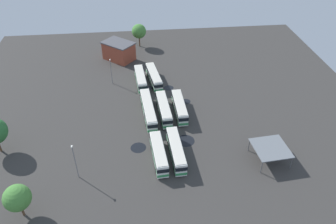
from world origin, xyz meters
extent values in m
plane|color=#383533|center=(0.00, 0.00, 0.00)|extent=(112.65, 112.65, 0.00)
cube|color=silver|center=(-16.00, -1.29, 1.88)|extent=(12.79, 3.09, 3.15)
cube|color=beige|center=(-16.00, -1.29, 3.52)|extent=(12.27, 2.86, 0.14)
cube|color=black|center=(-16.00, -1.29, 2.38)|extent=(12.85, 3.13, 1.01)
cube|color=#2D8C4C|center=(-16.00, -1.29, 0.99)|extent=(12.85, 3.13, 0.63)
cube|color=black|center=(-9.66, -0.99, 2.48)|extent=(0.16, 2.03, 1.16)
cylinder|color=black|center=(-12.13, 0.03, 0.50)|extent=(1.01, 0.35, 1.00)
cylinder|color=black|center=(-12.02, -2.24, 0.50)|extent=(1.01, 0.35, 1.00)
cylinder|color=black|center=(-19.99, -0.35, 0.50)|extent=(1.01, 0.35, 1.00)
cylinder|color=black|center=(-19.88, -2.62, 0.50)|extent=(1.01, 0.35, 1.00)
cube|color=silver|center=(-16.63, 2.62, 1.88)|extent=(11.77, 3.28, 3.15)
cube|color=beige|center=(-16.63, 2.62, 3.52)|extent=(11.29, 3.05, 0.14)
cube|color=black|center=(-16.63, 2.62, 2.38)|extent=(11.83, 3.32, 1.01)
cube|color=#2D8C4C|center=(-16.63, 2.62, 0.99)|extent=(11.83, 3.32, 0.63)
cube|color=black|center=(-10.82, 3.02, 2.48)|extent=(0.20, 2.03, 1.16)
cylinder|color=black|center=(-13.11, 4.00, 0.50)|extent=(1.02, 0.37, 1.00)
cylinder|color=black|center=(-12.95, 1.73, 0.50)|extent=(1.02, 0.37, 1.00)
cylinder|color=black|center=(-20.30, 3.50, 0.50)|extent=(1.02, 0.37, 1.00)
cylinder|color=black|center=(-20.15, 1.23, 0.50)|extent=(1.02, 0.37, 1.00)
cube|color=silver|center=(0.15, -4.24, 1.88)|extent=(12.26, 2.81, 3.15)
cube|color=beige|center=(0.15, -4.24, 3.52)|extent=(11.77, 2.59, 0.14)
cube|color=black|center=(0.15, -4.24, 2.38)|extent=(12.32, 2.84, 1.01)
cube|color=#2D8C4C|center=(0.15, -4.24, 0.99)|extent=(12.32, 2.84, 0.63)
cube|color=black|center=(6.26, -4.08, 2.48)|extent=(0.12, 2.03, 1.16)
cylinder|color=black|center=(3.90, -3.00, 0.50)|extent=(1.01, 0.33, 1.00)
cylinder|color=black|center=(3.96, -5.28, 0.50)|extent=(1.01, 0.33, 1.00)
cylinder|color=black|center=(-3.66, -3.21, 0.50)|extent=(1.01, 0.33, 1.00)
cylinder|color=black|center=(-3.60, -5.48, 0.50)|extent=(1.01, 0.33, 1.00)
cube|color=silver|center=(-0.25, -0.08, 1.88)|extent=(12.85, 3.22, 3.15)
cube|color=beige|center=(-0.25, -0.08, 3.52)|extent=(12.33, 3.00, 0.14)
cube|color=black|center=(-0.25, -0.08, 2.38)|extent=(12.91, 3.27, 1.01)
cube|color=#2D8C4C|center=(-0.25, -0.08, 0.99)|extent=(12.91, 3.27, 0.63)
cube|color=black|center=(6.12, 0.30, 2.48)|extent=(0.18, 2.03, 1.16)
cylinder|color=black|center=(3.62, 1.29, 0.50)|extent=(1.02, 0.36, 1.00)
cylinder|color=black|center=(3.76, -0.98, 0.50)|extent=(1.02, 0.36, 1.00)
cylinder|color=black|center=(-4.25, 0.82, 0.50)|extent=(1.02, 0.36, 1.00)
cylinder|color=black|center=(-4.12, -1.45, 0.50)|extent=(1.02, 0.36, 1.00)
cube|color=silver|center=(-0.12, 3.95, 1.88)|extent=(15.45, 3.66, 3.15)
cube|color=beige|center=(-0.12, 3.95, 3.52)|extent=(14.83, 3.42, 0.14)
cube|color=black|center=(-0.12, 3.95, 2.38)|extent=(15.53, 3.70, 1.01)
cube|color=#2D8C4C|center=(-0.12, 3.95, 0.99)|extent=(15.53, 3.70, 0.63)
cube|color=black|center=(7.53, 4.54, 2.48)|extent=(0.22, 2.03, 1.16)
cube|color=#47474C|center=(-1.80, 3.81, 1.88)|extent=(1.09, 2.59, 3.03)
cylinder|color=black|center=(4.53, 5.45, 0.50)|extent=(1.02, 0.38, 1.00)
cylinder|color=black|center=(4.70, 3.18, 0.50)|extent=(1.02, 0.38, 1.00)
cylinder|color=black|center=(-4.94, 4.71, 0.50)|extent=(1.02, 0.38, 1.00)
cylinder|color=black|center=(-4.76, 2.44, 0.50)|extent=(1.02, 0.38, 1.00)
cube|color=silver|center=(16.31, 1.32, 1.88)|extent=(12.79, 4.25, 3.15)
cube|color=beige|center=(16.31, 1.32, 3.52)|extent=(12.26, 3.98, 0.14)
cube|color=black|center=(16.31, 1.32, 2.38)|extent=(12.85, 4.30, 1.01)
cube|color=#2D8C4C|center=(16.31, 1.32, 0.99)|extent=(12.85, 4.30, 0.63)
cube|color=black|center=(22.54, 2.22, 2.48)|extent=(0.35, 2.02, 1.16)
cylinder|color=black|center=(20.00, 3.00, 0.50)|extent=(1.03, 0.44, 1.00)
cylinder|color=black|center=(20.33, 0.75, 0.50)|extent=(1.03, 0.44, 1.00)
cylinder|color=black|center=(12.29, 1.89, 0.50)|extent=(1.03, 0.44, 1.00)
cylinder|color=black|center=(12.62, -0.37, 0.50)|extent=(1.03, 0.44, 1.00)
cube|color=silver|center=(15.61, 5.34, 1.88)|extent=(11.95, 3.36, 3.15)
cube|color=beige|center=(15.61, 5.34, 3.52)|extent=(11.47, 3.13, 0.14)
cube|color=black|center=(15.61, 5.34, 2.38)|extent=(12.01, 3.40, 1.01)
cube|color=#2D8C4C|center=(15.61, 5.34, 0.99)|extent=(12.01, 3.40, 0.63)
cube|color=black|center=(21.50, 5.79, 2.48)|extent=(0.21, 2.03, 1.16)
cylinder|color=black|center=(19.17, 6.76, 0.50)|extent=(1.02, 0.37, 1.00)
cylinder|color=black|center=(19.34, 4.49, 0.50)|extent=(1.02, 0.37, 1.00)
cylinder|color=black|center=(11.87, 6.20, 0.50)|extent=(1.02, 0.37, 1.00)
cylinder|color=black|center=(12.04, 3.93, 0.50)|extent=(1.02, 0.37, 1.00)
cube|color=#99422D|center=(32.57, 11.88, 2.88)|extent=(10.98, 11.28, 5.75)
cube|color=#4C4C51|center=(32.57, 11.88, 5.93)|extent=(11.64, 11.96, 0.36)
cube|color=black|center=(35.70, 15.46, 1.10)|extent=(1.39, 1.23, 2.20)
cube|color=slate|center=(-18.99, -21.61, 3.34)|extent=(8.16, 7.97, 0.20)
cylinder|color=#59595B|center=(-15.82, -17.95, 1.62)|extent=(0.20, 0.20, 3.24)
cylinder|color=#59595B|center=(-15.24, -24.67, 1.62)|extent=(0.20, 0.20, 3.24)
cylinder|color=#59595B|center=(-22.75, -18.54, 1.62)|extent=(0.20, 0.20, 3.24)
cylinder|color=#59595B|center=(-22.17, -25.27, 1.62)|extent=(0.20, 0.20, 3.24)
cylinder|color=slate|center=(-19.93, 19.76, 4.23)|extent=(0.16, 0.16, 8.47)
cube|color=silver|center=(-19.93, 19.76, 8.65)|extent=(0.56, 0.28, 0.20)
cylinder|color=slate|center=(17.06, 13.79, 3.86)|extent=(0.16, 0.16, 7.71)
cube|color=silver|center=(17.06, 13.79, 7.89)|extent=(0.56, 0.28, 0.20)
cylinder|color=brown|center=(-28.35, 28.90, 1.37)|extent=(0.44, 0.44, 2.73)
sphere|color=#478438|center=(-28.35, 28.90, 4.85)|extent=(4.98, 4.98, 4.98)
cylinder|color=brown|center=(41.98, 4.70, 1.79)|extent=(0.44, 0.44, 3.58)
sphere|color=#478438|center=(41.98, 4.70, 5.73)|extent=(5.07, 5.07, 5.07)
cylinder|color=black|center=(5.19, -6.76, 0.00)|extent=(2.55, 2.55, 0.01)
cylinder|color=black|center=(-11.00, -4.21, 0.00)|extent=(4.32, 4.32, 0.01)
cylinder|color=black|center=(13.34, 3.27, 0.00)|extent=(2.45, 2.45, 0.01)
cylinder|color=black|center=(-12.23, 7.04, 0.00)|extent=(3.64, 3.64, 0.01)
cylinder|color=black|center=(12.70, -2.74, 0.00)|extent=(2.89, 2.89, 0.01)
camera|label=1|loc=(-68.88, 6.15, 52.06)|focal=35.18mm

